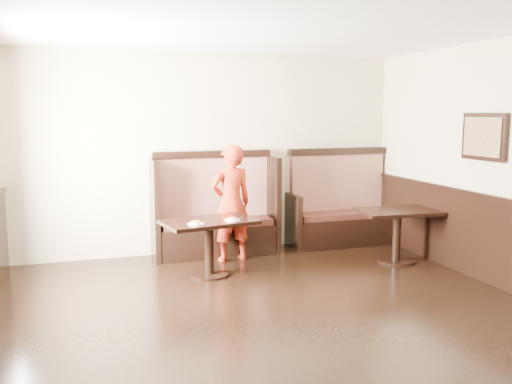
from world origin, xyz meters
name	(u,v)px	position (x,y,z in m)	size (l,w,h in m)	color
ground	(307,349)	(0.00, 0.00, 0.00)	(7.00, 7.00, 0.00)	black
room_shell	(263,267)	(-0.30, 0.28, 0.67)	(7.00, 7.00, 7.00)	beige
booth_main	(215,217)	(0.00, 3.30, 0.53)	(1.75, 0.72, 1.45)	black
booth_neighbor	(340,212)	(1.95, 3.29, 0.48)	(1.65, 0.72, 1.45)	black
table_main	(209,233)	(-0.31, 2.30, 0.53)	(1.20, 0.87, 0.69)	black
table_neighbor	(397,223)	(2.20, 2.13, 0.53)	(1.08, 0.76, 0.71)	black
child	(231,203)	(0.12, 2.88, 0.78)	(0.57, 0.37, 1.56)	#A52411
pizza_plate_left	(196,223)	(-0.51, 2.11, 0.71)	(0.19, 0.19, 0.04)	white
pizza_plate_right	(232,219)	(-0.05, 2.19, 0.70)	(0.18, 0.18, 0.03)	white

